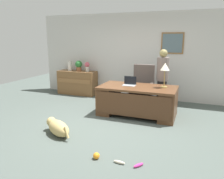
{
  "coord_description": "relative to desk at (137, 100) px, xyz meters",
  "views": [
    {
      "loc": [
        1.75,
        -4.4,
        1.92
      ],
      "look_at": [
        -0.07,
        0.3,
        0.75
      ],
      "focal_mm": 35.61,
      "sensor_mm": 36.0,
      "label": 1
    }
  ],
  "objects": [
    {
      "name": "ground_plane",
      "position": [
        -0.39,
        -0.85,
        -0.41
      ],
      "size": [
        12.0,
        12.0,
        0.0
      ],
      "primitive_type": "plane",
      "color": "#4C5651"
    },
    {
      "name": "vase_with_flowers",
      "position": [
        -2.12,
        1.4,
        0.6
      ],
      "size": [
        0.17,
        0.17,
        0.32
      ],
      "color": "beige",
      "rests_on": "credenza"
    },
    {
      "name": "vase_empty",
      "position": [
        -2.79,
        1.4,
        0.56
      ],
      "size": [
        0.15,
        0.15,
        0.31
      ],
      "primitive_type": "cylinder",
      "color": "silver",
      "rests_on": "credenza"
    },
    {
      "name": "credenza",
      "position": [
        -2.51,
        1.4,
        0.0
      ],
      "size": [
        1.35,
        0.5,
        0.81
      ],
      "color": "brown",
      "rests_on": "ground_plane"
    },
    {
      "name": "desk",
      "position": [
        0.0,
        0.0,
        0.0
      ],
      "size": [
        1.9,
        0.99,
        0.74
      ],
      "color": "brown",
      "rests_on": "ground_plane"
    },
    {
      "name": "armchair",
      "position": [
        -0.07,
        0.87,
        0.11
      ],
      "size": [
        0.6,
        0.59,
        1.18
      ],
      "color": "#564C47",
      "rests_on": "ground_plane"
    },
    {
      "name": "desk_lamp",
      "position": [
        0.63,
        0.16,
        0.81
      ],
      "size": [
        0.22,
        0.22,
        0.6
      ],
      "color": "#9E8447",
      "rests_on": "desk"
    },
    {
      "name": "dog_toy_bone",
      "position": [
        0.33,
        -2.29,
        -0.38
      ],
      "size": [
        0.2,
        0.06,
        0.05
      ],
      "primitive_type": "ellipsoid",
      "rotation": [
        0.0,
        0.0,
        3.08
      ],
      "color": "beige",
      "rests_on": "ground_plane"
    },
    {
      "name": "laptop",
      "position": [
        -0.23,
        0.1,
        0.39
      ],
      "size": [
        0.32,
        0.22,
        0.22
      ],
      "color": "#B2B5BA",
      "rests_on": "desk"
    },
    {
      "name": "person_standing",
      "position": [
        0.48,
        0.83,
        0.43
      ],
      "size": [
        0.32,
        0.32,
        1.63
      ],
      "color": "#262323",
      "rests_on": "ground_plane"
    },
    {
      "name": "dog_toy_ball",
      "position": [
        -0.06,
        -2.29,
        -0.35
      ],
      "size": [
        0.11,
        0.11,
        0.11
      ],
      "primitive_type": "sphere",
      "color": "orange",
      "rests_on": "ground_plane"
    },
    {
      "name": "dog_toy_plush",
      "position": [
        0.63,
        -2.26,
        -0.38
      ],
      "size": [
        0.15,
        0.18,
        0.05
      ],
      "primitive_type": "ellipsoid",
      "rotation": [
        0.0,
        0.0,
        4.08
      ],
      "color": "#D8338C",
      "rests_on": "ground_plane"
    },
    {
      "name": "back_wall",
      "position": [
        -0.39,
        1.75,
        0.95
      ],
      "size": [
        7.0,
        0.16,
        2.7
      ],
      "color": "silver",
      "rests_on": "ground_plane"
    },
    {
      "name": "potted_plant",
      "position": [
        -2.44,
        1.4,
        0.61
      ],
      "size": [
        0.24,
        0.24,
        0.36
      ],
      "color": "brown",
      "rests_on": "credenza"
    },
    {
      "name": "dog_lying",
      "position": [
        -1.19,
        -1.72,
        -0.25
      ],
      "size": [
        0.76,
        0.59,
        0.3
      ],
      "color": "tan",
      "rests_on": "ground_plane"
    }
  ]
}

